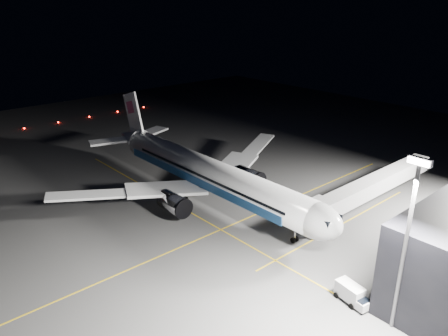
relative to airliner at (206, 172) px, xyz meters
name	(u,v)px	position (x,y,z in m)	size (l,w,h in m)	color
ground	(210,200)	(1.08, 0.00, -5.16)	(200.00, 200.00, 0.00)	#4C4C4F
guide_line_main	(247,218)	(11.08, 0.00, -5.16)	(0.25, 80.00, 0.01)	gold
guide_line_cross	(184,209)	(1.08, -6.00, -5.16)	(70.00, 0.25, 0.01)	gold
guide_line_side	(340,225)	(23.08, 10.00, -5.16)	(0.25, 40.00, 0.01)	gold
airliner	(206,172)	(0.00, 0.00, 0.00)	(61.48, 54.22, 16.64)	silver
jet_bridge	(370,187)	(23.08, 18.06, -0.58)	(3.60, 34.40, 6.30)	#B2B2B7
floodlight_mast_south	(408,232)	(41.08, -6.01, 7.21)	(2.40, 0.67, 20.70)	#59595E
taxiway_lights	(58,122)	(-70.92, 0.00, -4.94)	(0.44, 60.44, 0.44)	#FF140A
service_truck	(352,294)	(35.64, -5.84, -3.89)	(4.91, 2.64, 2.39)	white
baggage_tug	(215,173)	(-6.94, 7.99, -4.37)	(2.76, 2.41, 1.73)	black
safety_cone_a	(231,171)	(-6.38, 12.04, -4.83)	(0.44, 0.44, 0.66)	#E24509
safety_cone_b	(256,177)	(-0.51, 14.00, -4.89)	(0.36, 0.36, 0.54)	#E24509
safety_cone_c	(226,178)	(-4.12, 8.80, -4.89)	(0.36, 0.36, 0.54)	#E24509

